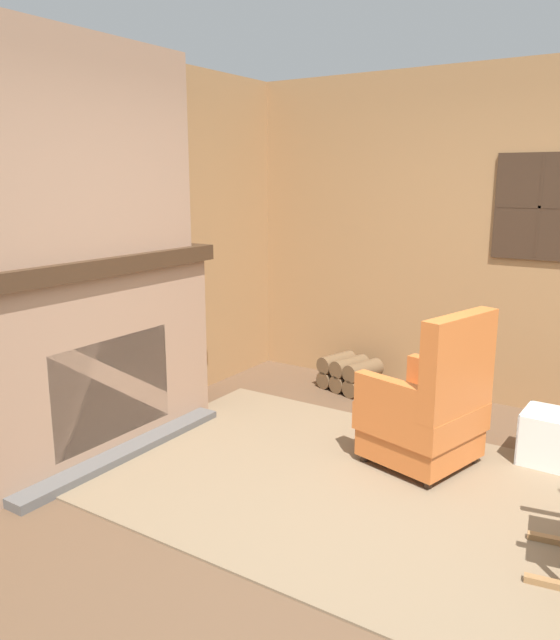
{
  "coord_description": "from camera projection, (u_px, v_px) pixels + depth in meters",
  "views": [
    {
      "loc": [
        1.05,
        -2.67,
        1.81
      ],
      "look_at": [
        -1.13,
        0.68,
        0.9
      ],
      "focal_mm": 35.0,
      "sensor_mm": 36.0,
      "label": 1
    }
  ],
  "objects": [
    {
      "name": "fireplace_hearth",
      "position": [
        94.0,
        356.0,
        4.15
      ],
      "size": [
        0.6,
        1.99,
        1.32
      ],
      "color": "#9E7A60",
      "rests_on": "ground"
    },
    {
      "name": "ground_plane",
      "position": [
        394.0,
        546.0,
        3.14
      ],
      "size": [
        14.0,
        14.0,
        0.0
      ],
      "primitive_type": "plane",
      "color": "brown"
    },
    {
      "name": "armchair",
      "position": [
        428.0,
        411.0,
        3.94
      ],
      "size": [
        0.76,
        0.77,
        1.03
      ],
      "rotation": [
        0.0,
        0.0,
        2.88
      ],
      "color": "#C6662D",
      "rests_on": "ground"
    },
    {
      "name": "chimney_breast",
      "position": [
        78.0,
        149.0,
        3.86
      ],
      "size": [
        0.34,
        1.67,
        1.33
      ],
      "color": "#9E7A60",
      "rests_on": "fireplace_hearth"
    },
    {
      "name": "firewood_stack",
      "position": [
        350.0,
        374.0,
        5.45
      ],
      "size": [
        0.55,
        0.47,
        0.29
      ],
      "rotation": [
        0.0,
        0.0,
        -0.29
      ],
      "color": "brown",
      "rests_on": "ground"
    },
    {
      "name": "area_rug",
      "position": [
        356.0,
        488.0,
        3.72
      ],
      "size": [
        3.3,
        2.12,
        0.01
      ],
      "color": "#7A664C",
      "rests_on": "ground"
    },
    {
      "name": "storage_case",
      "position": [
        94.0,
        243.0,
        4.09
      ],
      "size": [
        0.14,
        0.21,
        0.15
      ],
      "color": "black",
      "rests_on": "fireplace_hearth"
    },
    {
      "name": "wood_panel_wall_left",
      "position": [
        63.0,
        251.0,
        4.12
      ],
      "size": [
        0.06,
        5.34,
        2.68
      ],
      "color": "#9E7247",
      "rests_on": "ground"
    },
    {
      "name": "wood_panel_wall_back",
      "position": [
        524.0,
        240.0,
        4.8
      ],
      "size": [
        5.34,
        0.09,
        2.68
      ],
      "color": "#9E7247",
      "rests_on": "ground"
    }
  ]
}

